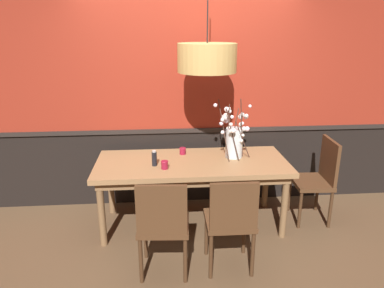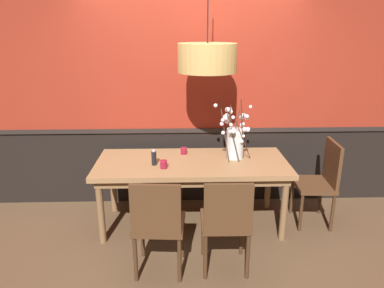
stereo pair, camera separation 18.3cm
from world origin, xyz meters
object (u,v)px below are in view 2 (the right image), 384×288
at_px(chair_near_side_right, 226,220).
at_px(chair_near_side_left, 158,222).
at_px(candle_holder_nearer_center, 164,164).
at_px(condiment_bottle, 154,158).
at_px(chair_far_side_right, 214,154).
at_px(pendant_lamp, 207,58).
at_px(candle_holder_nearer_edge, 184,151).
at_px(vase_with_blossoms, 235,140).
at_px(dining_table, 192,169).
at_px(chair_head_east_end, 321,178).
at_px(chair_far_side_left, 167,157).

relative_size(chair_near_side_right, chair_near_side_left, 0.99).
distance_m(candle_holder_nearer_center, condiment_bottle, 0.15).
height_order(chair_far_side_right, pendant_lamp, pendant_lamp).
height_order(chair_near_side_right, candle_holder_nearer_edge, chair_near_side_right).
distance_m(chair_near_side_right, pendant_lamp, 1.56).
height_order(chair_near_side_right, vase_with_blossoms, vase_with_blossoms).
bearing_deg(dining_table, condiment_bottle, -166.77).
distance_m(vase_with_blossoms, pendant_lamp, 0.93).
bearing_deg(chair_head_east_end, chair_far_side_right, 142.22).
bearing_deg(chair_far_side_right, chair_far_side_left, -178.44).
height_order(vase_with_blossoms, candle_holder_nearer_center, vase_with_blossoms).
bearing_deg(chair_near_side_left, candle_holder_nearer_center, 87.73).
distance_m(chair_head_east_end, candle_holder_nearer_center, 1.74).
xyz_separation_m(candle_holder_nearer_center, candle_holder_nearer_edge, (0.21, 0.42, -0.00)).
bearing_deg(chair_far_side_right, chair_near_side_left, -110.58).
distance_m(chair_far_side_right, condiment_bottle, 1.22).
bearing_deg(chair_far_side_left, vase_with_blossoms, -43.82).
xyz_separation_m(chair_far_side_right, pendant_lamp, (-0.17, -0.82, 1.30)).
height_order(candle_holder_nearer_edge, pendant_lamp, pendant_lamp).
bearing_deg(pendant_lamp, chair_near_side_left, -118.23).
height_order(chair_near_side_left, candle_holder_nearer_center, chair_near_side_left).
distance_m(chair_far_side_right, chair_head_east_end, 1.39).
bearing_deg(chair_far_side_right, pendant_lamp, -101.55).
bearing_deg(chair_near_side_right, candle_holder_nearer_center, 131.11).
bearing_deg(chair_far_side_right, condiment_bottle, -127.30).
bearing_deg(dining_table, vase_with_blossoms, 11.89).
height_order(chair_near_side_right, candle_holder_nearer_center, chair_near_side_right).
xyz_separation_m(candle_holder_nearer_edge, condiment_bottle, (-0.31, -0.33, 0.04)).
height_order(chair_near_side_left, chair_head_east_end, chair_head_east_end).
distance_m(chair_head_east_end, vase_with_blossoms, 1.04).
distance_m(chair_near_side_left, candle_holder_nearer_edge, 1.14).
relative_size(chair_near_side_right, chair_head_east_end, 0.96).
height_order(chair_near_side_right, chair_near_side_left, chair_near_side_left).
xyz_separation_m(chair_near_side_left, pendant_lamp, (0.47, 0.87, 1.30)).
relative_size(vase_with_blossoms, candle_holder_nearer_center, 8.05).
relative_size(chair_head_east_end, candle_holder_nearer_center, 11.34).
xyz_separation_m(chair_near_side_left, chair_far_side_left, (0.02, 1.68, -0.02)).
bearing_deg(candle_holder_nearer_center, chair_head_east_end, 6.16).
distance_m(chair_far_side_left, vase_with_blossoms, 1.14).
height_order(chair_far_side_right, condiment_bottle, chair_far_side_right).
distance_m(candle_holder_nearer_center, candle_holder_nearer_edge, 0.47).
height_order(chair_far_side_left, candle_holder_nearer_edge, chair_far_side_left).
xyz_separation_m(chair_near_side_right, vase_with_blossoms, (0.19, 0.93, 0.43)).
relative_size(dining_table, chair_head_east_end, 2.14).
xyz_separation_m(chair_near_side_left, vase_with_blossoms, (0.78, 0.95, 0.43)).
height_order(dining_table, condiment_bottle, condiment_bottle).
distance_m(chair_near_side_right, chair_near_side_left, 0.59).
bearing_deg(dining_table, pendant_lamp, 7.80).
distance_m(chair_far_side_left, condiment_bottle, 0.98).
bearing_deg(candle_holder_nearer_edge, chair_far_side_right, 56.55).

